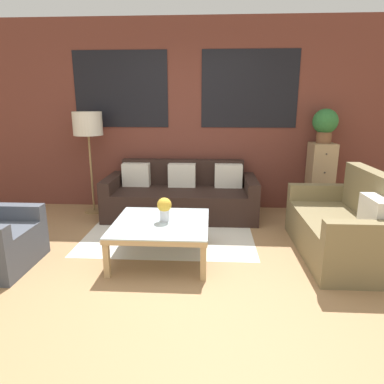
{
  "coord_description": "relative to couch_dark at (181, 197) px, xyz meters",
  "views": [
    {
      "loc": [
        0.41,
        -2.84,
        1.61
      ],
      "look_at": [
        0.18,
        1.21,
        0.55
      ],
      "focal_mm": 32.0,
      "sensor_mm": 36.0,
      "label": 1
    }
  ],
  "objects": [
    {
      "name": "wall_back_brick",
      "position": [
        0.02,
        0.49,
        1.12
      ],
      "size": [
        8.4,
        0.09,
        2.8
      ],
      "color": "brown",
      "rests_on": "ground_plane"
    },
    {
      "name": "coffee_table",
      "position": [
        -0.08,
        -1.43,
        0.07
      ],
      "size": [
        0.99,
        0.99,
        0.4
      ],
      "color": "silver",
      "rests_on": "ground_plane"
    },
    {
      "name": "couch_dark",
      "position": [
        0.0,
        0.0,
        0.0
      ],
      "size": [
        2.15,
        0.88,
        0.78
      ],
      "color": "black",
      "rests_on": "ground_plane"
    },
    {
      "name": "potted_plant",
      "position": [
        2.03,
        0.22,
        1.04
      ],
      "size": [
        0.35,
        0.35,
        0.48
      ],
      "color": "brown",
      "rests_on": "drawer_cabinet"
    },
    {
      "name": "settee_vintage",
      "position": [
        1.87,
        -1.25,
        0.03
      ],
      "size": [
        0.8,
        1.53,
        0.92
      ],
      "color": "olive",
      "rests_on": "ground_plane"
    },
    {
      "name": "flower_vase",
      "position": [
        -0.05,
        -1.4,
        0.27
      ],
      "size": [
        0.15,
        0.15,
        0.25
      ],
      "color": "silver",
      "rests_on": "coffee_table"
    },
    {
      "name": "floor_lamp",
      "position": [
        -1.34,
        0.09,
        0.99
      ],
      "size": [
        0.41,
        0.41,
        1.49
      ],
      "color": "olive",
      "rests_on": "ground_plane"
    },
    {
      "name": "rug",
      "position": [
        -0.08,
        -0.79,
        -0.28
      ],
      "size": [
        2.08,
        1.44,
        0.0
      ],
      "color": "silver",
      "rests_on": "ground_plane"
    },
    {
      "name": "drawer_cabinet",
      "position": [
        2.03,
        0.22,
        0.24
      ],
      "size": [
        0.34,
        0.39,
        1.05
      ],
      "color": "tan",
      "rests_on": "ground_plane"
    },
    {
      "name": "ground_plane",
      "position": [
        0.02,
        -1.95,
        -0.28
      ],
      "size": [
        16.0,
        16.0,
        0.0
      ],
      "primitive_type": "plane",
      "color": "#9E754C"
    }
  ]
}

